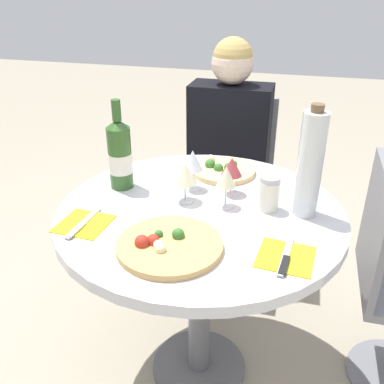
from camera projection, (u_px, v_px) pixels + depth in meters
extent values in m
plane|color=#9E937F|center=(199.00, 368.00, 1.76)|extent=(12.00, 12.00, 0.00)
cylinder|color=slate|center=(199.00, 366.00, 1.75)|extent=(0.37, 0.37, 0.02)
cylinder|color=slate|center=(199.00, 298.00, 1.59)|extent=(0.08, 0.08, 0.69)
cylinder|color=silver|center=(200.00, 213.00, 1.42)|extent=(0.95, 0.95, 0.04)
cylinder|color=slate|center=(224.00, 258.00, 2.43)|extent=(0.38, 0.38, 0.01)
cylinder|color=slate|center=(226.00, 226.00, 2.33)|extent=(0.06, 0.06, 0.44)
cube|color=slate|center=(227.00, 188.00, 2.22)|extent=(0.42, 0.42, 0.03)
cube|color=slate|center=(236.00, 134.00, 2.29)|extent=(0.42, 0.02, 0.42)
cube|color=black|center=(220.00, 239.00, 2.19)|extent=(0.33, 0.31, 0.47)
cube|color=black|center=(229.00, 138.00, 2.10)|extent=(0.39, 0.19, 0.52)
sphere|color=beige|center=(233.00, 63.00, 1.94)|extent=(0.19, 0.19, 0.19)
sphere|color=tan|center=(233.00, 58.00, 1.93)|extent=(0.18, 0.18, 0.18)
cube|color=slate|center=(375.00, 226.00, 1.46)|extent=(0.02, 0.42, 0.42)
cylinder|color=tan|center=(170.00, 246.00, 1.20)|extent=(0.30, 0.30, 0.02)
sphere|color=#336B28|center=(178.00, 234.00, 1.22)|extent=(0.04, 0.04, 0.04)
sphere|color=#B22D1E|center=(142.00, 242.00, 1.19)|extent=(0.04, 0.04, 0.04)
sphere|color=beige|center=(160.00, 249.00, 1.16)|extent=(0.03, 0.03, 0.03)
sphere|color=#336B28|center=(159.00, 234.00, 1.23)|extent=(0.03, 0.03, 0.03)
sphere|color=#B22D1E|center=(153.00, 240.00, 1.20)|extent=(0.04, 0.04, 0.04)
sphere|color=beige|center=(159.00, 245.00, 1.18)|extent=(0.03, 0.03, 0.03)
cylinder|color=#E5C17F|center=(223.00, 170.00, 1.67)|extent=(0.25, 0.25, 0.02)
sphere|color=#336B28|center=(210.00, 164.00, 1.67)|extent=(0.04, 0.04, 0.04)
sphere|color=#336B28|center=(234.00, 173.00, 1.61)|extent=(0.03, 0.03, 0.03)
sphere|color=beige|center=(211.00, 159.00, 1.72)|extent=(0.04, 0.04, 0.04)
sphere|color=#336B28|center=(218.00, 168.00, 1.65)|extent=(0.04, 0.04, 0.04)
sphere|color=#336B28|center=(228.00, 167.00, 1.65)|extent=(0.03, 0.03, 0.03)
sphere|color=#336B28|center=(234.00, 164.00, 1.68)|extent=(0.03, 0.03, 0.03)
cylinder|color=#2D5623|center=(120.00, 158.00, 1.51)|extent=(0.08, 0.08, 0.22)
cone|color=#2D5623|center=(117.00, 124.00, 1.46)|extent=(0.08, 0.08, 0.03)
cylinder|color=#2D5623|center=(116.00, 110.00, 1.44)|extent=(0.03, 0.03, 0.07)
cylinder|color=silver|center=(121.00, 163.00, 1.52)|extent=(0.08, 0.08, 0.07)
cylinder|color=silver|center=(310.00, 166.00, 1.31)|extent=(0.08, 0.08, 0.34)
cylinder|color=brown|center=(318.00, 108.00, 1.23)|extent=(0.04, 0.04, 0.02)
cylinder|color=silver|center=(269.00, 195.00, 1.39)|extent=(0.07, 0.07, 0.10)
cylinder|color=#B2B2B7|center=(270.00, 179.00, 1.36)|extent=(0.07, 0.07, 0.02)
cylinder|color=silver|center=(193.00, 188.00, 1.55)|extent=(0.06, 0.06, 0.00)
cylinder|color=silver|center=(193.00, 179.00, 1.53)|extent=(0.01, 0.01, 0.07)
cone|color=silver|center=(193.00, 160.00, 1.50)|extent=(0.07, 0.07, 0.07)
cylinder|color=silver|center=(231.00, 193.00, 1.51)|extent=(0.06, 0.06, 0.00)
cylinder|color=silver|center=(231.00, 184.00, 1.50)|extent=(0.01, 0.01, 0.07)
cone|color=#9E383D|center=(232.00, 167.00, 1.47)|extent=(0.07, 0.07, 0.07)
cylinder|color=silver|center=(185.00, 200.00, 1.46)|extent=(0.06, 0.06, 0.00)
cylinder|color=silver|center=(185.00, 191.00, 1.45)|extent=(0.01, 0.01, 0.07)
cone|color=beige|center=(185.00, 173.00, 1.42)|extent=(0.08, 0.08, 0.07)
cylinder|color=silver|center=(225.00, 206.00, 1.43)|extent=(0.06, 0.06, 0.00)
cylinder|color=silver|center=(226.00, 196.00, 1.41)|extent=(0.01, 0.01, 0.07)
cone|color=beige|center=(226.00, 176.00, 1.38)|extent=(0.06, 0.06, 0.07)
cube|color=yellow|center=(84.00, 224.00, 1.33)|extent=(0.16, 0.16, 0.00)
cube|color=silver|center=(84.00, 222.00, 1.32)|extent=(0.03, 0.19, 0.00)
cube|color=silver|center=(76.00, 230.00, 1.28)|extent=(0.02, 0.09, 0.00)
cube|color=yellow|center=(286.00, 257.00, 1.17)|extent=(0.16, 0.16, 0.00)
cube|color=silver|center=(286.00, 256.00, 1.17)|extent=(0.03, 0.19, 0.00)
cube|color=black|center=(284.00, 265.00, 1.13)|extent=(0.03, 0.09, 0.00)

